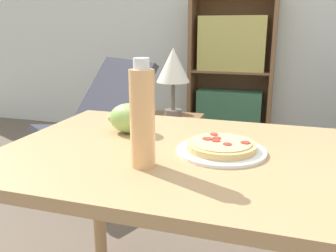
% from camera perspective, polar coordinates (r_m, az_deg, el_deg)
% --- Properties ---
extents(wall_back, '(8.00, 0.05, 2.60)m').
position_cam_1_polar(wall_back, '(3.61, 14.85, 18.02)').
color(wall_back, silver).
rests_on(wall_back, ground_plane).
extents(dining_table, '(1.31, 0.80, 0.75)m').
position_cam_1_polar(dining_table, '(1.12, 7.15, -9.07)').
color(dining_table, tan).
rests_on(dining_table, ground_plane).
extents(pizza_on_plate, '(0.27, 0.27, 0.04)m').
position_cam_1_polar(pizza_on_plate, '(1.09, 8.53, -3.47)').
color(pizza_on_plate, white).
rests_on(pizza_on_plate, dining_table).
extents(grape_bunch, '(0.15, 0.11, 0.11)m').
position_cam_1_polar(grape_bunch, '(1.27, -6.22, 1.21)').
color(grape_bunch, '#93BC5B').
rests_on(grape_bunch, dining_table).
extents(drink_bottle, '(0.07, 0.07, 0.29)m').
position_cam_1_polar(drink_bottle, '(0.94, -4.13, 1.44)').
color(drink_bottle, '#EFB270').
rests_on(drink_bottle, dining_table).
extents(lounge_chair_near, '(0.93, 1.00, 0.88)m').
position_cam_1_polar(lounge_chair_near, '(2.69, -11.91, -2.69)').
color(lounge_chair_near, slate).
rests_on(lounge_chair_near, ground_plane).
extents(bookshelf, '(0.79, 0.30, 1.42)m').
position_cam_1_polar(bookshelf, '(3.48, 10.03, 7.64)').
color(bookshelf, brown).
rests_on(bookshelf, ground_plane).
extents(side_table, '(0.34, 0.34, 0.55)m').
position_cam_1_polar(side_table, '(2.37, 0.78, -5.12)').
color(side_table, brown).
rests_on(side_table, ground_plane).
extents(table_lamp, '(0.21, 0.21, 0.44)m').
position_cam_1_polar(table_lamp, '(2.23, 0.83, 9.21)').
color(table_lamp, '#665B51').
rests_on(table_lamp, side_table).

